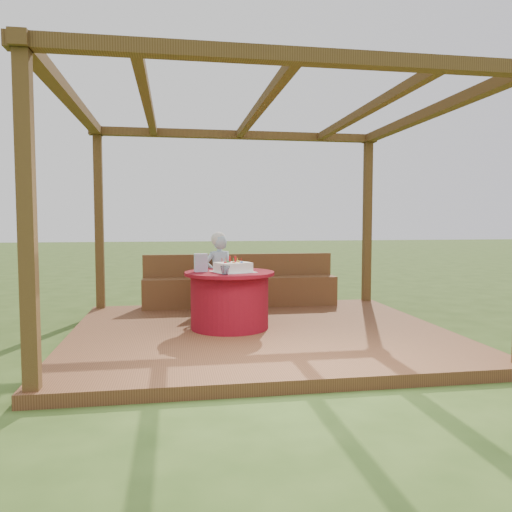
{
  "coord_description": "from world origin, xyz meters",
  "views": [
    {
      "loc": [
        -1.03,
        -5.94,
        1.44
      ],
      "look_at": [
        0.0,
        0.25,
        1.0
      ],
      "focal_mm": 35.0,
      "sensor_mm": 36.0,
      "label": 1
    }
  ],
  "objects_px": {
    "bench": "(241,289)",
    "chair": "(217,281)",
    "birthday_cake": "(233,267)",
    "drinking_glass": "(225,270)",
    "table": "(230,299)",
    "elderly_woman": "(219,272)",
    "gift_bag": "(201,263)"
  },
  "relations": [
    {
      "from": "bench",
      "to": "chair",
      "type": "distance_m",
      "value": 0.64
    },
    {
      "from": "birthday_cake",
      "to": "drinking_glass",
      "type": "relative_size",
      "value": 5.13
    },
    {
      "from": "bench",
      "to": "chair",
      "type": "bearing_deg",
      "value": -132.63
    },
    {
      "from": "bench",
      "to": "table",
      "type": "height_order",
      "value": "bench"
    },
    {
      "from": "chair",
      "to": "birthday_cake",
      "type": "relative_size",
      "value": 1.46
    },
    {
      "from": "bench",
      "to": "elderly_woman",
      "type": "bearing_deg",
      "value": -121.62
    },
    {
      "from": "bench",
      "to": "birthday_cake",
      "type": "distance_m",
      "value": 1.75
    },
    {
      "from": "chair",
      "to": "elderly_woman",
      "type": "height_order",
      "value": "elderly_woman"
    },
    {
      "from": "elderly_woman",
      "to": "gift_bag",
      "type": "distance_m",
      "value": 0.98
    },
    {
      "from": "table",
      "to": "chair",
      "type": "height_order",
      "value": "chair"
    },
    {
      "from": "birthday_cake",
      "to": "drinking_glass",
      "type": "distance_m",
      "value": 0.31
    },
    {
      "from": "birthday_cake",
      "to": "drinking_glass",
      "type": "height_order",
      "value": "birthday_cake"
    },
    {
      "from": "bench",
      "to": "elderly_woman",
      "type": "relative_size",
      "value": 2.57
    },
    {
      "from": "elderly_woman",
      "to": "gift_bag",
      "type": "bearing_deg",
      "value": -108.22
    },
    {
      "from": "table",
      "to": "gift_bag",
      "type": "height_order",
      "value": "gift_bag"
    },
    {
      "from": "table",
      "to": "birthday_cake",
      "type": "xyz_separation_m",
      "value": [
        0.04,
        -0.05,
        0.4
      ]
    },
    {
      "from": "table",
      "to": "elderly_woman",
      "type": "distance_m",
      "value": 0.98
    },
    {
      "from": "elderly_woman",
      "to": "drinking_glass",
      "type": "bearing_deg",
      "value": -91.82
    },
    {
      "from": "bench",
      "to": "table",
      "type": "distance_m",
      "value": 1.64
    },
    {
      "from": "chair",
      "to": "elderly_woman",
      "type": "distance_m",
      "value": 0.25
    },
    {
      "from": "bench",
      "to": "chair",
      "type": "relative_size",
      "value": 3.6
    },
    {
      "from": "chair",
      "to": "gift_bag",
      "type": "height_order",
      "value": "gift_bag"
    },
    {
      "from": "bench",
      "to": "drinking_glass",
      "type": "bearing_deg",
      "value": -102.84
    },
    {
      "from": "chair",
      "to": "birthday_cake",
      "type": "xyz_separation_m",
      "value": [
        0.1,
        -1.2,
        0.31
      ]
    },
    {
      "from": "elderly_woman",
      "to": "chair",
      "type": "bearing_deg",
      "value": 94.22
    },
    {
      "from": "gift_bag",
      "to": "bench",
      "type": "bearing_deg",
      "value": 60.67
    },
    {
      "from": "table",
      "to": "birthday_cake",
      "type": "height_order",
      "value": "birthday_cake"
    },
    {
      "from": "birthday_cake",
      "to": "drinking_glass",
      "type": "bearing_deg",
      "value": -114.13
    },
    {
      "from": "birthday_cake",
      "to": "elderly_woman",
      "type": "bearing_deg",
      "value": 94.83
    },
    {
      "from": "bench",
      "to": "gift_bag",
      "type": "distance_m",
      "value": 1.79
    },
    {
      "from": "table",
      "to": "elderly_woman",
      "type": "relative_size",
      "value": 0.94
    },
    {
      "from": "table",
      "to": "chair",
      "type": "bearing_deg",
      "value": 93.15
    }
  ]
}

